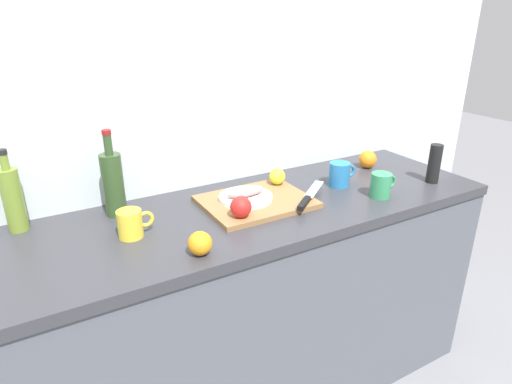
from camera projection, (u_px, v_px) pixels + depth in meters
back_wall at (206, 100)px, 1.75m from camera, size 3.20×0.05×2.50m
kitchen_counter at (247, 309)px, 1.80m from camera, size 2.00×0.60×0.90m
cutting_board at (256, 202)px, 1.67m from camera, size 0.40×0.31×0.02m
white_plate at (246, 198)px, 1.66m from camera, size 0.20×0.20×0.01m
fish_fillet at (246, 191)px, 1.65m from camera, size 0.15×0.07×0.04m
chef_knife at (308, 198)px, 1.66m from camera, size 0.24×0.20×0.02m
lemon_0 at (277, 177)px, 1.80m from camera, size 0.07×0.07×0.07m
tomato_0 at (241, 207)px, 1.51m from camera, size 0.08×0.08×0.08m
olive_oil_bottle at (13, 198)px, 1.43m from camera, size 0.06×0.06×0.28m
wine_bottle at (113, 183)px, 1.54m from camera, size 0.07×0.07×0.31m
coffee_mug_0 at (131, 223)px, 1.42m from camera, size 0.12×0.08×0.09m
coffee_mug_1 at (340, 174)px, 1.83m from camera, size 0.13×0.09×0.10m
coffee_mug_2 at (381, 185)px, 1.72m from camera, size 0.12×0.08×0.10m
orange_0 at (200, 243)px, 1.32m from camera, size 0.07×0.07×0.07m
orange_1 at (368, 159)px, 2.05m from camera, size 0.08×0.08×0.08m
pepper_mill at (434, 164)px, 1.86m from camera, size 0.05×0.05×0.17m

